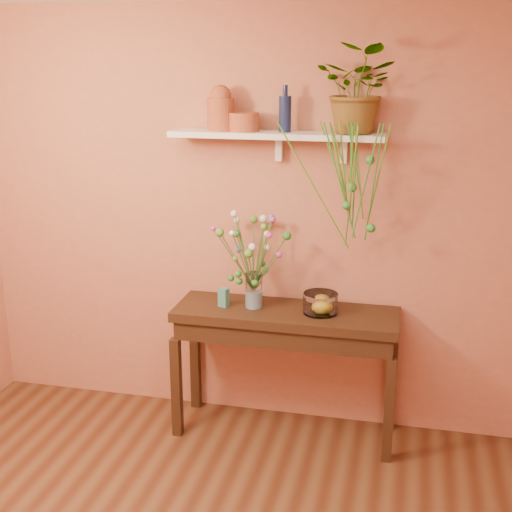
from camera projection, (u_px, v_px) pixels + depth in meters
room at (161, 344)px, 2.51m from camera, size 4.04×4.04×2.70m
sideboard at (286, 328)px, 4.30m from camera, size 1.40×0.45×0.85m
wall_shelf at (278, 136)px, 4.10m from camera, size 1.30×0.24×0.19m
terracotta_jug at (221, 109)px, 4.12m from camera, size 0.17×0.17×0.27m
terracotta_pot at (244, 122)px, 4.10m from camera, size 0.22×0.22×0.11m
blue_bottle at (285, 113)px, 4.05m from camera, size 0.08×0.08×0.27m
spider_plant at (360, 89)px, 3.93m from camera, size 0.56×0.52×0.51m
plant_fronds at (354, 184)px, 3.92m from camera, size 0.64×0.46×0.77m
glass_vase at (254, 293)px, 4.28m from camera, size 0.11×0.11×0.23m
bouquet at (253, 244)px, 4.20m from camera, size 0.48×0.43×0.48m
glass_bowl at (320, 304)px, 4.20m from camera, size 0.21×0.21×0.13m
lemon at (322, 306)px, 4.19m from camera, size 0.09×0.09×0.09m
carton at (224, 297)px, 4.31m from camera, size 0.07×0.06×0.12m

